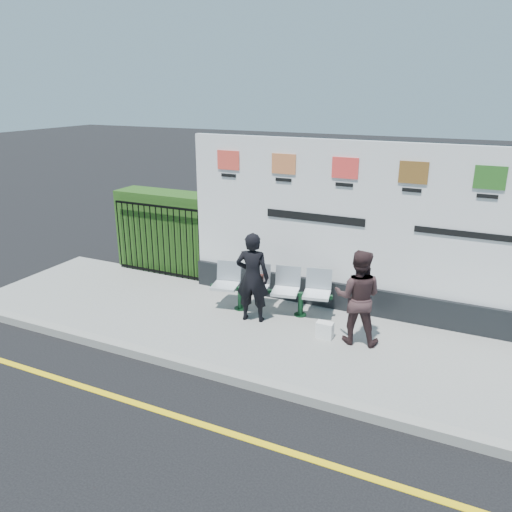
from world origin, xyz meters
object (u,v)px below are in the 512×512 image
(billboard, at_px, (407,247))
(woman_left, at_px, (252,277))
(bench, at_px, (270,300))
(woman_right, at_px, (358,297))

(billboard, height_order, woman_left, billboard)
(billboard, distance_m, woman_left, 2.62)
(bench, bearing_deg, woman_right, -25.20)
(woman_left, relative_size, woman_right, 1.03)
(billboard, distance_m, bench, 2.51)
(billboard, height_order, bench, billboard)
(woman_left, xyz_separation_m, woman_right, (1.80, -0.00, -0.02))
(woman_right, bearing_deg, bench, -21.64)
(billboard, relative_size, bench, 3.81)
(billboard, relative_size, woman_right, 5.28)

